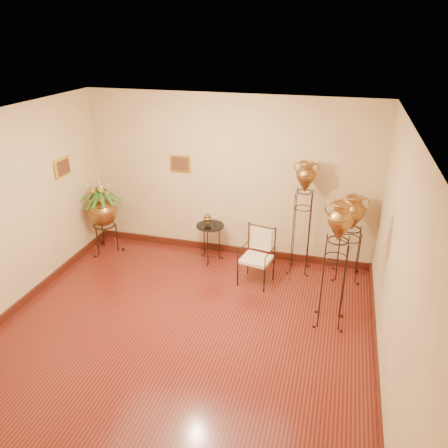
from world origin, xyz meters
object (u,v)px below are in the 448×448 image
(planter_urn, at_px, (102,209))
(armchair, at_px, (256,257))
(amphora_tall, at_px, (302,217))
(amphora_mid, at_px, (335,265))
(side_table, at_px, (210,242))

(planter_urn, xyz_separation_m, armchair, (2.84, -0.36, -0.36))
(planter_urn, height_order, armchair, planter_urn)
(planter_urn, relative_size, armchair, 1.60)
(amphora_tall, relative_size, planter_urn, 1.29)
(amphora_mid, distance_m, armchair, 1.47)
(amphora_mid, bearing_deg, armchair, 147.88)
(amphora_tall, height_order, planter_urn, amphora_tall)
(amphora_mid, relative_size, armchair, 1.96)
(armchair, height_order, side_table, armchair)
(planter_urn, bearing_deg, amphora_tall, 3.47)
(amphora_tall, height_order, armchair, amphora_tall)
(armchair, bearing_deg, amphora_tall, 53.08)
(amphora_tall, distance_m, planter_urn, 3.47)
(amphora_mid, bearing_deg, amphora_tall, 113.41)
(amphora_tall, bearing_deg, planter_urn, -176.53)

